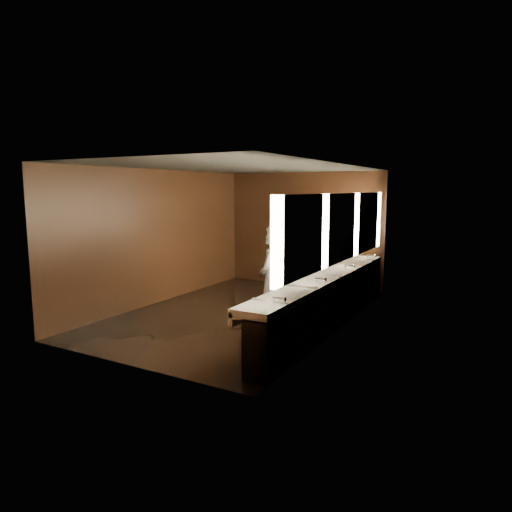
% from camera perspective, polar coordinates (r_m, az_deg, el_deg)
% --- Properties ---
extents(floor, '(6.00, 6.00, 0.00)m').
position_cam_1_polar(floor, '(8.92, -1.92, -7.19)').
color(floor, black).
rests_on(floor, ground).
extents(ceiling, '(4.00, 6.00, 0.02)m').
position_cam_1_polar(ceiling, '(8.60, -2.01, 11.08)').
color(ceiling, '#2D2D2B').
rests_on(ceiling, wall_back).
extents(wall_back, '(4.00, 0.02, 2.80)m').
position_cam_1_polar(wall_back, '(11.31, 5.93, 3.29)').
color(wall_back, black).
rests_on(wall_back, floor).
extents(wall_front, '(4.00, 0.02, 2.80)m').
position_cam_1_polar(wall_front, '(6.30, -16.21, -1.03)').
color(wall_front, black).
rests_on(wall_front, floor).
extents(wall_left, '(0.02, 6.00, 2.80)m').
position_cam_1_polar(wall_left, '(9.83, -12.00, 2.39)').
color(wall_left, black).
rests_on(wall_left, floor).
extents(wall_right, '(0.02, 6.00, 2.80)m').
position_cam_1_polar(wall_right, '(7.81, 10.70, 0.93)').
color(wall_right, black).
rests_on(wall_right, floor).
extents(sink_counter, '(0.55, 5.40, 1.01)m').
position_cam_1_polar(sink_counter, '(8.04, 9.12, -5.38)').
color(sink_counter, black).
rests_on(sink_counter, floor).
extents(mirror_band, '(0.06, 5.03, 1.15)m').
position_cam_1_polar(mirror_band, '(7.78, 10.63, 3.49)').
color(mirror_band, '#FEEDC2').
rests_on(mirror_band, wall_right).
extents(person, '(0.51, 0.71, 1.83)m').
position_cam_1_polar(person, '(7.33, 2.04, -3.27)').
color(person, '#92B5D9').
rests_on(person, floor).
extents(trash_bin, '(0.48, 0.48, 0.57)m').
position_cam_1_polar(trash_bin, '(7.19, 4.33, -8.69)').
color(trash_bin, black).
rests_on(trash_bin, floor).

